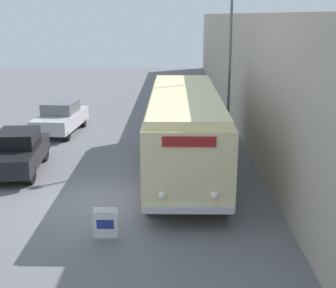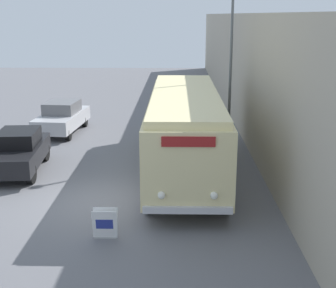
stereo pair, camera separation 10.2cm
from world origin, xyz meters
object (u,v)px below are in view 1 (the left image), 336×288
Objects in this scene: streetlamp at (231,43)px; parked_car_near at (18,152)px; vintage_bus at (184,127)px; parked_car_mid at (61,117)px; sign_board at (106,224)px.

streetlamp reaches higher than parked_car_near.
vintage_bus is at bearing -122.47° from streetlamp.
parked_car_near is (-6.44, -0.15, -0.98)m from vintage_bus.
vintage_bus is 6.52m from parked_car_near.
parked_car_near is at bearing -178.62° from vintage_bus.
streetlamp is 1.68× the size of parked_car_mid.
streetlamp reaches higher than vintage_bus.
sign_board is at bearing -115.81° from streetlamp.
parked_car_mid is (-6.25, 6.12, -0.98)m from vintage_bus.
parked_car_near is at bearing -87.04° from parked_car_mid.
streetlamp is (2.03, 3.20, 2.96)m from vintage_bus.
parked_car_mid is at bearing 160.54° from streetlamp.
streetlamp is at bearing 64.19° from sign_board.
parked_car_near is 6.28m from parked_car_mid.
streetlamp is (4.31, 8.91, 4.36)m from sign_board.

